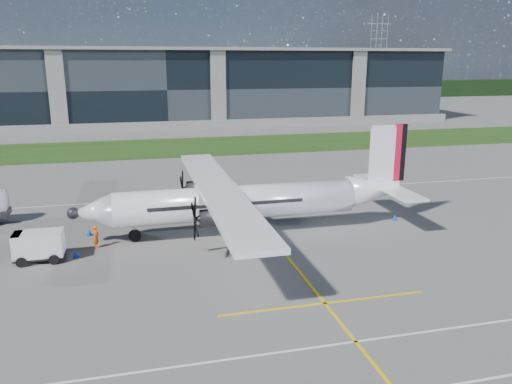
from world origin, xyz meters
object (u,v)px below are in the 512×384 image
Objects in this scene: baggage_tug at (39,246)px; ground_crew_person at (96,235)px; turboprop_aircraft at (249,182)px; pylon_east at (378,55)px; safety_cone_nose_stbd at (90,232)px; safety_cone_stbdwing at (199,188)px; safety_cone_tail at (395,217)px; safety_cone_nose_port at (76,253)px.

ground_crew_person is (3.54, 1.60, -0.05)m from baggage_tug.
pylon_east is at bearing 59.83° from turboprop_aircraft.
safety_cone_nose_stbd is at bearing 57.06° from baggage_tug.
baggage_tug is at bearing -128.25° from safety_cone_stbdwing.
pylon_east reaches higher than ground_crew_person.
pylon_east is at bearing 63.72° from safety_cone_tail.
baggage_tug is 5.27m from safety_cone_nose_stbd.
baggage_tug is at bearing -171.75° from turboprop_aircraft.
baggage_tug is 6.65× the size of safety_cone_nose_stbd.
pylon_east reaches higher than safety_cone_nose_stbd.
ground_crew_person is at bearing -75.76° from safety_cone_nose_stbd.
pylon_east reaches higher than safety_cone_nose_port.
ground_crew_person is 3.79× the size of safety_cone_stbdwing.
safety_cone_stbdwing is (12.80, 16.24, -0.75)m from baggage_tug.
safety_cone_tail is (27.51, 2.28, -0.75)m from baggage_tug.
safety_cone_nose_port is (-0.59, -4.30, 0.00)m from safety_cone_nose_stbd.
safety_cone_nose_port is at bearing -123.42° from pylon_east.
turboprop_aircraft is at bearing -72.23° from ground_crew_person.
safety_cone_tail is at bearing -116.28° from pylon_east.
baggage_tug reaches higher than ground_crew_person.
pylon_east is 60.00× the size of safety_cone_nose_port.
turboprop_aircraft is 8.14× the size of baggage_tug.
safety_cone_tail and safety_cone_nose_port have the same top height.
pylon_east is 160.59m from safety_cone_tail.
baggage_tug is 2.37m from safety_cone_nose_port.
baggage_tug is 27.62m from safety_cone_tail.
pylon_east is 171.15m from safety_cone_nose_stbd.
safety_cone_nose_port is (-25.26, -2.19, 0.00)m from safety_cone_tail.
pylon_east reaches higher than safety_cone_tail.
ground_crew_person is at bearing -178.37° from safety_cone_tail.
turboprop_aircraft is at bearing -120.17° from pylon_east.
safety_cone_stbdwing is at bearing -17.38° from ground_crew_person.
pylon_east is 60.00× the size of safety_cone_nose_stbd.
turboprop_aircraft is 14.28× the size of ground_crew_person.
safety_cone_tail is (24.67, -2.10, 0.00)m from safety_cone_nose_stbd.
ground_crew_person is 2.96m from safety_cone_nose_stbd.
safety_cone_nose_port is (-10.55, -16.16, 0.00)m from safety_cone_stbdwing.
safety_cone_nose_port is at bearing -170.68° from turboprop_aircraft.
pylon_east reaches higher than turboprop_aircraft.
pylon_east is at bearing 55.95° from safety_cone_nose_stbd.
safety_cone_tail is (12.60, 0.12, -3.81)m from turboprop_aircraft.
ground_crew_person is at bearing 24.24° from baggage_tug.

